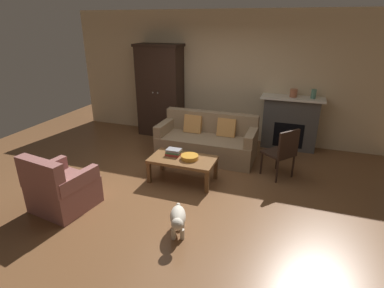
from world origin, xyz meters
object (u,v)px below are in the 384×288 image
Objects in this scene: coffee_table at (183,161)px; dog at (178,218)px; mantel_vase_jade at (314,94)px; side_chair_wooden at (283,151)px; armchair_near_left at (61,189)px; armoire at (160,91)px; mantel_vase_terracotta at (294,93)px; fruit_bowl at (190,157)px; couch at (207,142)px; fireplace at (290,123)px; book_stack at (174,152)px.

coffee_table reaches higher than dog.
mantel_vase_jade is 0.20× the size of side_chair_wooden.
side_chair_wooden is at bearing 35.17° from armchair_near_left.
dog is (1.82, -3.44, -0.81)m from armoire.
armoire is 2.95m from mantel_vase_terracotta.
armchair_near_left is at bearing -134.33° from coffee_table.
armchair_near_left is at bearing -144.83° from side_chair_wooden.
side_chair_wooden reaches higher than fruit_bowl.
coffee_table is 2.79m from mantel_vase_terracotta.
mantel_vase_jade is (1.98, 2.13, 0.85)m from coffee_table.
mantel_vase_jade reaches higher than fruit_bowl.
armchair_near_left is at bearing -130.01° from mantel_vase_terracotta.
couch is 11.86× the size of mantel_vase_terracotta.
mantel_vase_jade is 4.92m from armchair_near_left.
mantel_vase_terracotta is (2.95, 0.06, 0.15)m from armoire.
side_chair_wooden is at bearing -91.28° from fireplace.
armoire is at bearing 120.06° from book_stack.
armchair_near_left is at bearing -119.96° from couch.
mantel_vase_jade is (3.33, 0.06, 0.16)m from armoire.
mantel_vase_jade is at bearing 1.03° from armoire.
couch is 1.55m from side_chair_wooden.
mantel_vase_jade is (1.86, 2.12, 0.76)m from fruit_bowl.
side_chair_wooden is 2.34m from dog.
couch is at bearing -146.05° from mantel_vase_terracotta.
armoire is 3.53m from armchair_near_left.
couch is 1.12m from fruit_bowl.
mantel_vase_jade reaches higher than armchair_near_left.
coffee_table is 1.25× the size of armchair_near_left.
armoire is 2.61m from fruit_bowl.
side_chair_wooden reaches higher than armchair_near_left.
fruit_bowl is (1.47, -2.06, -0.60)m from armoire.
armoire reaches higher than fireplace.
couch is at bearing 163.37° from side_chair_wooden.
armoire reaches higher than armchair_near_left.
fireplace is 0.60× the size of armoire.
couch is 2.88m from armchair_near_left.
fireplace reaches higher than coffee_table.
dog is at bearing -107.82° from fireplace.
armoire is at bearing 154.43° from side_chair_wooden.
armchair_near_left is at bearing -129.87° from fireplace.
armchair_near_left is (-1.47, -1.38, -0.14)m from fruit_bowl.
armoire is 1.88m from couch.
book_stack is at bearing -161.04° from side_chair_wooden.
couch reaches higher than book_stack.
book_stack is at bearing -136.52° from mantel_vase_jade.
mantel_vase_terracotta reaches higher than fireplace.
coffee_table is 0.15m from fruit_bowl.
armoire is 7.13× the size of fruit_bowl.
mantel_vase_jade is at bearing 46.53° from armchair_near_left.
dog is at bearing -71.32° from coffee_table.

